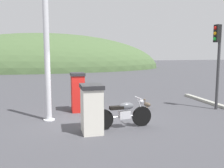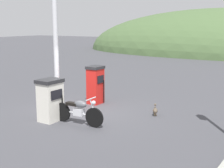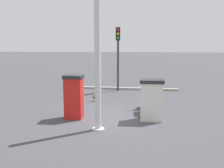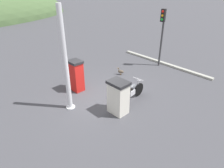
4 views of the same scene
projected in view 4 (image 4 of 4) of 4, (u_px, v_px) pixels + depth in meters
The scene contains 8 objects.
ground_plane at pixel (101, 97), 9.59m from camera, with size 120.00×120.00×0.00m, color #424247.
fuel_pump_near at pixel (118, 97), 8.16m from camera, with size 0.72×0.87×1.48m.
fuel_pump_far at pixel (76, 76), 9.84m from camera, with size 0.63×0.71×1.61m.
motorcycle_near_pump at pixel (131, 92), 9.09m from camera, with size 1.99×0.56×0.97m.
wandering_duck at pixel (121, 71), 11.75m from camera, with size 0.31×0.42×0.43m.
roadside_traffic_light at pixel (162, 28), 11.93m from camera, with size 0.38×0.24×3.56m.
canopy_support_pole at pixel (66, 64), 7.83m from camera, with size 0.40×0.40×4.36m.
road_edge_kerb at pixel (163, 63), 13.30m from camera, with size 0.67×6.65×0.12m.
Camera 4 is at (-5.58, -5.99, 5.06)m, focal length 31.60 mm.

